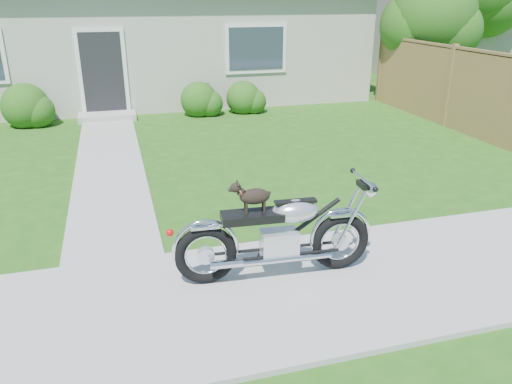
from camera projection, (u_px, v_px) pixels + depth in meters
ground at (262, 293)px, 5.26m from camera, size 80.00×80.00×0.00m
sidewalk at (262, 292)px, 5.26m from camera, size 24.00×2.20×0.04m
walkway at (109, 162)px, 9.34m from camera, size 1.20×8.00×0.03m
house at (150, 22)px, 15.19m from camera, size 12.60×7.03×4.50m
fence at (450, 86)px, 11.67m from camera, size 0.12×6.62×1.90m
tree_near at (437, 20)px, 13.64m from camera, size 2.44×2.35×3.60m
shrub_row at (95, 105)px, 12.25m from camera, size 8.15×1.10×1.10m
potted_plant_left at (23, 109)px, 11.88m from camera, size 0.96×0.95×0.81m
potted_plant_right at (203, 98)px, 12.99m from camera, size 0.52×0.52×0.86m
motorcycle_with_dog at (279, 234)px, 5.36m from camera, size 2.22×0.60×1.13m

